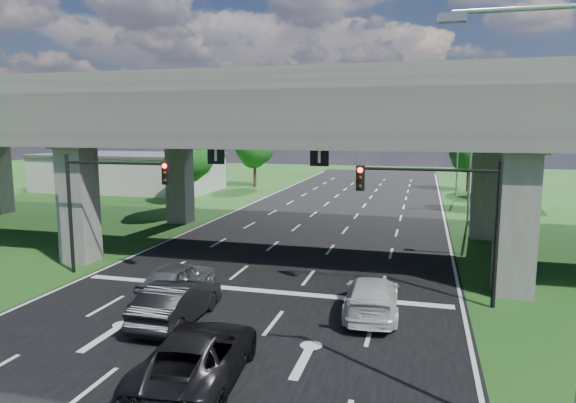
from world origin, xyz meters
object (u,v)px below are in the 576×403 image
at_px(signal_left, 106,192).
at_px(streetlight_beyond, 454,141).
at_px(signal_right, 442,205).
at_px(car_white, 372,296).
at_px(car_dark, 177,302).
at_px(car_trailing, 197,356).
at_px(car_silver, 177,279).
at_px(streetlight_near, 574,200).
at_px(streetlight_far, 466,146).

xyz_separation_m(signal_left, streetlight_beyond, (17.92, 36.06, 1.66)).
height_order(signal_right, car_white, signal_right).
height_order(signal_right, car_dark, signal_right).
relative_size(signal_right, signal_left, 1.00).
bearing_deg(car_trailing, car_white, -128.15).
relative_size(streetlight_beyond, car_silver, 2.21).
height_order(signal_left, streetlight_near, streetlight_near).
bearing_deg(car_trailing, car_dark, -62.11).
bearing_deg(streetlight_far, car_trailing, -107.54).
bearing_deg(signal_right, car_trailing, -127.82).
relative_size(signal_right, car_dark, 1.25).
bearing_deg(car_trailing, streetlight_beyond, -107.10).
distance_m(streetlight_near, car_silver, 16.16).
distance_m(signal_left, car_silver, 6.19).
height_order(streetlight_near, car_white, streetlight_near).
bearing_deg(car_white, streetlight_far, -106.02).
bearing_deg(car_silver, signal_right, -165.89).
relative_size(car_dark, car_trailing, 0.86).
height_order(streetlight_near, streetlight_far, same).
height_order(car_silver, car_dark, car_dark).
bearing_deg(signal_left, car_trailing, -45.15).
height_order(streetlight_beyond, car_trailing, streetlight_beyond).
height_order(car_dark, car_trailing, car_dark).
relative_size(signal_left, car_white, 1.19).
xyz_separation_m(streetlight_near, car_silver, (-13.19, 7.85, -5.05)).
xyz_separation_m(signal_right, car_white, (-2.56, -2.10, -3.42)).
distance_m(signal_left, car_trailing, 12.91).
relative_size(streetlight_far, car_silver, 2.21).
bearing_deg(car_silver, streetlight_beyond, -105.80).
xyz_separation_m(car_white, car_trailing, (-4.30, -6.74, 0.05)).
bearing_deg(streetlight_far, streetlight_beyond, 90.00).
xyz_separation_m(car_silver, car_dark, (1.37, -2.69, 0.02)).
xyz_separation_m(streetlight_beyond, car_silver, (-13.19, -38.15, -5.05)).
bearing_deg(streetlight_far, signal_right, -96.47).
distance_m(streetlight_far, car_silver, 26.27).
relative_size(signal_left, streetlight_beyond, 0.60).
bearing_deg(streetlight_beyond, signal_right, -93.61).
distance_m(signal_right, streetlight_beyond, 36.17).
relative_size(signal_right, streetlight_far, 0.60).
height_order(signal_left, car_dark, signal_left).
bearing_deg(car_silver, streetlight_near, 152.50).
distance_m(streetlight_near, streetlight_far, 30.00).
height_order(car_white, car_trailing, car_trailing).
bearing_deg(car_dark, car_trailing, 123.03).
bearing_deg(car_dark, signal_right, -153.84).
bearing_deg(signal_left, car_white, -9.10).
bearing_deg(streetlight_far, streetlight_near, -90.00).
bearing_deg(streetlight_near, streetlight_beyond, 90.00).
height_order(signal_right, streetlight_far, streetlight_far).
distance_m(streetlight_near, streetlight_beyond, 46.00).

